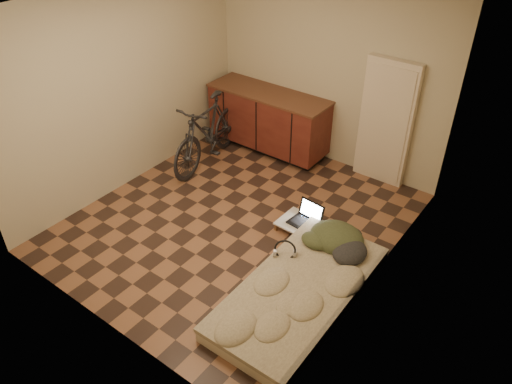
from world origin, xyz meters
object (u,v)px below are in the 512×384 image
Objects in this scene: laptop at (306,219)px; bicycle at (207,129)px; lap_desk at (306,226)px; futon at (300,292)px.

bicycle is at bearing 172.10° from laptop.
laptop is (1.96, -0.47, -0.39)m from bicycle.
futon is at bearing -59.05° from lap_desk.
bicycle reaches higher than lap_desk.
lap_desk is (1.99, -0.53, -0.45)m from bicycle.
bicycle is 2.51× the size of lap_desk.
futon is 3.11× the size of lap_desk.
laptop is (-0.03, 0.05, 0.06)m from lap_desk.
laptop is (-0.54, 0.99, 0.07)m from futon.
futon reaches higher than lap_desk.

